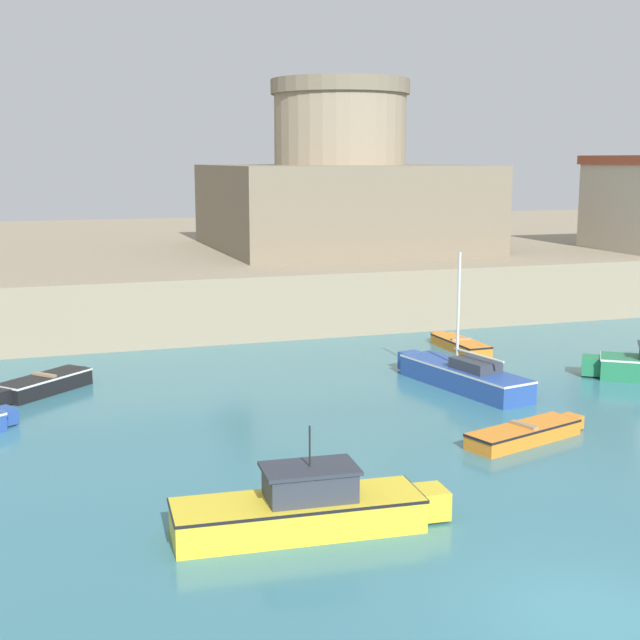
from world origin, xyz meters
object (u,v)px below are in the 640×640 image
object	(u,v)px
sailboat_blue_6	(463,375)
fortress	(340,192)
dinghy_orange_2	(526,433)
motorboat_yellow_5	(306,508)
dinghy_orange_1	(459,344)
dinghy_black_3	(43,384)

from	to	relation	value
sailboat_blue_6	fortress	size ratio (longest dim) A/B	0.45
dinghy_orange_2	motorboat_yellow_5	xyz separation A→B (m)	(-7.75, -3.94, 0.27)
dinghy_orange_2	sailboat_blue_6	xyz separation A→B (m)	(1.05, 5.91, 0.21)
dinghy_orange_1	sailboat_blue_6	distance (m)	6.36
motorboat_yellow_5	dinghy_orange_1	bearing A→B (deg)	53.30
dinghy_black_3	fortress	world-z (taller)	fortress
motorboat_yellow_5	sailboat_blue_6	distance (m)	13.22
sailboat_blue_6	motorboat_yellow_5	bearing A→B (deg)	-131.76
motorboat_yellow_5	fortress	bearing A→B (deg)	69.25
fortress	dinghy_black_3	bearing A→B (deg)	-134.55
dinghy_black_3	sailboat_blue_6	world-z (taller)	sailboat_blue_6
dinghy_orange_1	dinghy_orange_2	xyz separation A→B (m)	(-3.85, -11.62, 0.01)
dinghy_orange_2	motorboat_yellow_5	distance (m)	8.70
sailboat_blue_6	fortress	xyz separation A→B (m)	(2.84, 20.87, 5.58)
dinghy_orange_2	dinghy_black_3	bearing A→B (deg)	142.73
dinghy_orange_2	fortress	size ratio (longest dim) A/B	0.30
motorboat_yellow_5	sailboat_blue_6	world-z (taller)	sailboat_blue_6
dinghy_orange_1	sailboat_blue_6	world-z (taller)	sailboat_blue_6
dinghy_orange_1	dinghy_black_3	size ratio (longest dim) A/B	1.12
dinghy_orange_1	dinghy_black_3	xyz separation A→B (m)	(-16.70, -1.84, 0.07)
motorboat_yellow_5	fortress	size ratio (longest dim) A/B	0.44
fortress	dinghy_orange_1	bearing A→B (deg)	-90.15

